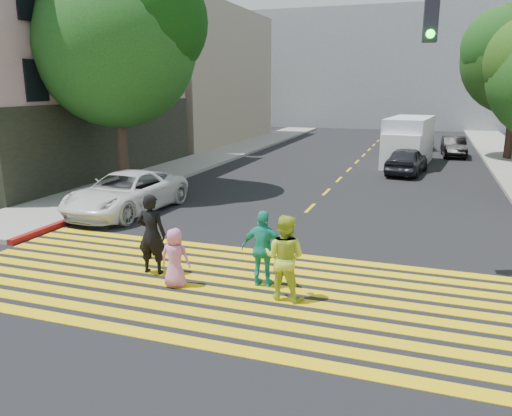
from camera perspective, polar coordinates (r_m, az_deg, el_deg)
The scene contains 18 objects.
ground at distance 10.07m, azimuth -5.72°, elevation -11.66°, with size 120.00×120.00×0.00m, color black.
sidewalk_left at distance 32.94m, azimuth -3.17°, elevation 6.38°, with size 3.00×40.00×0.15m, color gray.
curb_red at distance 18.35m, azimuth -17.56°, elevation -0.21°, with size 0.20×8.00×0.16m, color maroon.
crosswalk at distance 11.14m, azimuth -2.94°, elevation -9.00°, with size 13.40×5.30×0.01m.
lane_line at distance 31.27m, azimuth 11.84°, elevation 5.59°, with size 0.12×34.40×0.01m.
building_left_pink at distance 28.37m, azimuth -26.12°, elevation 12.97°, with size 12.10×14.10×11.00m.
building_left_tan at distance 41.33m, azimuth -9.97°, elevation 14.55°, with size 12.00×16.00×10.00m, color tan.
backdrop_block at distance 56.39m, azimuth 15.70°, elevation 15.02°, with size 30.00×8.00×12.00m, color gray.
tree_left at distance 21.40m, azimuth -15.53°, elevation 18.28°, with size 7.19×6.69×9.15m.
pedestrian_man at distance 11.88m, azimuth -11.85°, elevation -2.94°, with size 0.70×0.46×1.92m, color black.
pedestrian_woman at distance 10.27m, azimuth 3.27°, elevation -5.67°, with size 0.88×0.68×1.80m, color #BCD135.
pedestrian_child at distance 11.10m, azimuth -9.24°, elevation -5.62°, with size 0.65×0.42×1.32m, color #D071AD.
pedestrian_extra at distance 10.89m, azimuth 0.88°, elevation -4.72°, with size 1.01×0.42×1.72m, color teal.
white_sedan at distance 17.91m, azimuth -14.62°, elevation 1.71°, with size 2.34×5.07×1.41m, color white.
dark_car_near at distance 26.13m, azimuth 16.84°, elevation 5.22°, with size 1.62×4.02×1.37m, color black.
silver_car at distance 37.94m, azimuth 17.92°, elevation 7.70°, with size 2.00×4.92×1.43m, color #AAABAF.
dark_car_parked at distance 33.67m, azimuth 21.66°, elevation 6.53°, with size 1.31×3.75×1.24m, color black.
white_van at distance 29.17m, azimuth 16.95°, elevation 7.16°, with size 2.67×5.74×2.61m.
Camera 1 is at (3.89, -8.23, 4.32)m, focal length 35.00 mm.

